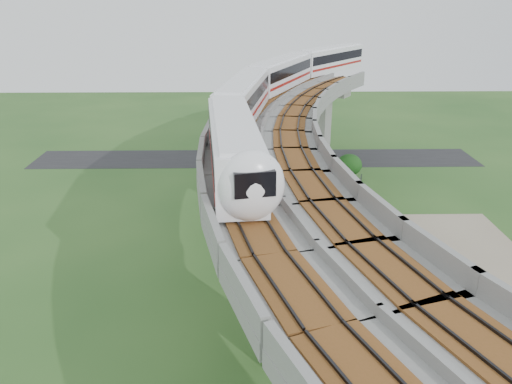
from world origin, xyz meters
The scene contains 15 objects.
ground centered at (0.00, 0.00, 0.00)m, with size 160.00×160.00×0.00m, color #295220.
dirt_lot centered at (14.00, -2.00, 0.02)m, with size 18.00×26.00×0.04m, color gray.
asphalt_road centered at (0.00, 30.00, 0.01)m, with size 60.00×8.00×0.03m, color #232326.
viaduct centered at (3.84, 0.00, 9.05)m, with size 19.58×73.98×11.40m.
metro_train centered at (2.56, 16.10, 12.31)m, with size 20.61×58.99×3.64m.
fence centered at (9.75, 0.00, 0.75)m, with size 3.87×38.73×1.50m.
tree_0 centered at (11.17, 21.53, 1.87)m, with size 3.04×3.04×3.17m.
tree_1 centered at (8.15, 14.54, 2.28)m, with size 2.83×2.83×3.49m.
tree_2 centered at (7.26, 8.71, 2.39)m, with size 2.85×2.85×3.61m.
tree_3 centered at (7.29, 1.66, 1.77)m, with size 1.98×1.98×2.62m.
tree_4 centered at (7.22, -3.80, 2.12)m, with size 2.63×2.63×3.24m.
tree_5 centered at (7.32, -10.71, 1.90)m, with size 2.61×2.61×3.02m.
car_white centered at (10.70, -10.76, 0.59)m, with size 1.31×3.25×1.11m, color silver.
car_red centered at (13.54, -1.21, 0.71)m, with size 1.42×4.08×1.34m, color #980E0E.
car_dark centered at (12.20, 3.55, 0.62)m, with size 1.62×3.98×1.15m, color black.
Camera 1 is at (-1.05, -35.28, 21.06)m, focal length 35.00 mm.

